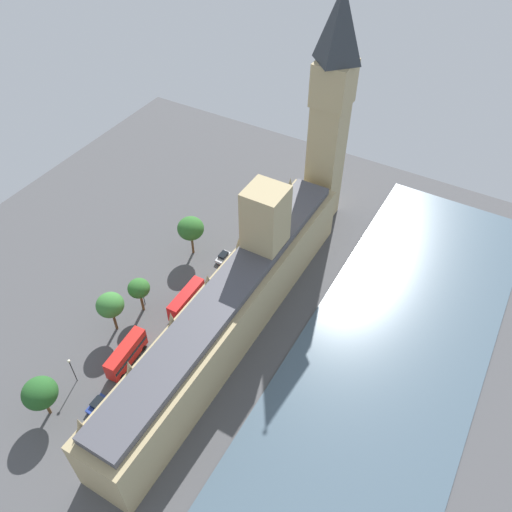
{
  "coord_description": "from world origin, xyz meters",
  "views": [
    {
      "loc": [
        -39.27,
        54.74,
        86.82
      ],
      "look_at": [
        1.0,
        -15.45,
        7.59
      ],
      "focal_mm": 36.62,
      "sensor_mm": 36.0,
      "label": 1
    }
  ],
  "objects_px": {
    "clock_tower": "(331,111)",
    "double_decker_bus_under_trees": "(126,354)",
    "car_silver_near_tower": "(223,257)",
    "car_blue_opposite_hall": "(97,404)",
    "plane_tree_by_river_gate": "(139,288)",
    "plane_tree_leading": "(191,228)",
    "parliament_building": "(235,302)",
    "street_lamp_slot_10": "(142,290)",
    "double_decker_bus_midblock": "(186,300)",
    "pedestrian_kerbside": "(160,366)",
    "plane_tree_trailing": "(40,393)",
    "plane_tree_far_end": "(110,305)",
    "car_dark_green_corner": "(257,228)",
    "street_lamp_slot_11": "(71,367)"
  },
  "relations": [
    {
      "from": "plane_tree_trailing",
      "to": "plane_tree_far_end",
      "type": "bearing_deg",
      "value": -84.12
    },
    {
      "from": "pedestrian_kerbside",
      "to": "street_lamp_slot_10",
      "type": "bearing_deg",
      "value": -9.33
    },
    {
      "from": "clock_tower",
      "to": "car_silver_near_tower",
      "type": "relative_size",
      "value": 13.47
    },
    {
      "from": "pedestrian_kerbside",
      "to": "double_decker_bus_midblock",
      "type": "bearing_deg",
      "value": -41.84
    },
    {
      "from": "clock_tower",
      "to": "plane_tree_far_end",
      "type": "height_order",
      "value": "clock_tower"
    },
    {
      "from": "pedestrian_kerbside",
      "to": "street_lamp_slot_11",
      "type": "relative_size",
      "value": 0.23
    },
    {
      "from": "car_dark_green_corner",
      "to": "car_silver_near_tower",
      "type": "bearing_deg",
      "value": 79.0
    },
    {
      "from": "car_dark_green_corner",
      "to": "plane_tree_far_end",
      "type": "height_order",
      "value": "plane_tree_far_end"
    },
    {
      "from": "double_decker_bus_under_trees",
      "to": "plane_tree_trailing",
      "type": "distance_m",
      "value": 17.01
    },
    {
      "from": "double_decker_bus_under_trees",
      "to": "car_silver_near_tower",
      "type": "bearing_deg",
      "value": -96.09
    },
    {
      "from": "plane_tree_far_end",
      "to": "plane_tree_by_river_gate",
      "type": "bearing_deg",
      "value": -102.98
    },
    {
      "from": "car_silver_near_tower",
      "to": "double_decker_bus_midblock",
      "type": "xyz_separation_m",
      "value": [
        -1.27,
        16.35,
        1.75
      ]
    },
    {
      "from": "clock_tower",
      "to": "street_lamp_slot_11",
      "type": "distance_m",
      "value": 75.33
    },
    {
      "from": "clock_tower",
      "to": "plane_tree_leading",
      "type": "xyz_separation_m",
      "value": [
        20.04,
        28.37,
        -21.66
      ]
    },
    {
      "from": "car_dark_green_corner",
      "to": "double_decker_bus_under_trees",
      "type": "relative_size",
      "value": 0.46
    },
    {
      "from": "parliament_building",
      "to": "clock_tower",
      "type": "height_order",
      "value": "clock_tower"
    },
    {
      "from": "clock_tower",
      "to": "double_decker_bus_under_trees",
      "type": "height_order",
      "value": "clock_tower"
    },
    {
      "from": "plane_tree_far_end",
      "to": "plane_tree_by_river_gate",
      "type": "height_order",
      "value": "plane_tree_far_end"
    },
    {
      "from": "car_dark_green_corner",
      "to": "plane_tree_by_river_gate",
      "type": "height_order",
      "value": "plane_tree_by_river_gate"
    },
    {
      "from": "car_silver_near_tower",
      "to": "plane_tree_by_river_gate",
      "type": "bearing_deg",
      "value": 72.54
    },
    {
      "from": "parliament_building",
      "to": "street_lamp_slot_10",
      "type": "distance_m",
      "value": 21.08
    },
    {
      "from": "clock_tower",
      "to": "pedestrian_kerbside",
      "type": "xyz_separation_m",
      "value": [
        6.9,
        58.44,
        -28.59
      ]
    },
    {
      "from": "car_silver_near_tower",
      "to": "parliament_building",
      "type": "bearing_deg",
      "value": 129.63
    },
    {
      "from": "plane_tree_trailing",
      "to": "plane_tree_leading",
      "type": "height_order",
      "value": "plane_tree_leading"
    },
    {
      "from": "clock_tower",
      "to": "pedestrian_kerbside",
      "type": "distance_m",
      "value": 65.42
    },
    {
      "from": "car_blue_opposite_hall",
      "to": "plane_tree_by_river_gate",
      "type": "relative_size",
      "value": 0.49
    },
    {
      "from": "plane_tree_by_river_gate",
      "to": "double_decker_bus_under_trees",
      "type": "bearing_deg",
      "value": 115.71
    },
    {
      "from": "car_silver_near_tower",
      "to": "double_decker_bus_under_trees",
      "type": "height_order",
      "value": "double_decker_bus_under_trees"
    },
    {
      "from": "street_lamp_slot_10",
      "to": "pedestrian_kerbside",
      "type": "bearing_deg",
      "value": 138.52
    },
    {
      "from": "car_blue_opposite_hall",
      "to": "double_decker_bus_under_trees",
      "type": "bearing_deg",
      "value": -81.39
    },
    {
      "from": "pedestrian_kerbside",
      "to": "plane_tree_far_end",
      "type": "distance_m",
      "value": 15.8
    },
    {
      "from": "car_dark_green_corner",
      "to": "double_decker_bus_midblock",
      "type": "bearing_deg",
      "value": 85.71
    },
    {
      "from": "plane_tree_by_river_gate",
      "to": "clock_tower",
      "type": "bearing_deg",
      "value": -111.66
    },
    {
      "from": "car_dark_green_corner",
      "to": "plane_tree_far_end",
      "type": "bearing_deg",
      "value": 73.04
    },
    {
      "from": "car_silver_near_tower",
      "to": "plane_tree_leading",
      "type": "xyz_separation_m",
      "value": [
        7.51,
        1.5,
        6.73
      ]
    },
    {
      "from": "car_dark_green_corner",
      "to": "plane_tree_leading",
      "type": "height_order",
      "value": "plane_tree_leading"
    },
    {
      "from": "car_dark_green_corner",
      "to": "car_silver_near_tower",
      "type": "height_order",
      "value": "same"
    },
    {
      "from": "car_blue_opposite_hall",
      "to": "plane_tree_by_river_gate",
      "type": "xyz_separation_m",
      "value": [
        7.32,
        -22.49,
        5.86
      ]
    },
    {
      "from": "double_decker_bus_midblock",
      "to": "plane_tree_leading",
      "type": "bearing_deg",
      "value": -60.39
    },
    {
      "from": "parliament_building",
      "to": "car_dark_green_corner",
      "type": "relative_size",
      "value": 15.89
    },
    {
      "from": "double_decker_bus_under_trees",
      "to": "plane_tree_by_river_gate",
      "type": "relative_size",
      "value": 1.21
    },
    {
      "from": "car_silver_near_tower",
      "to": "double_decker_bus_under_trees",
      "type": "bearing_deg",
      "value": 88.27
    },
    {
      "from": "clock_tower",
      "to": "car_silver_near_tower",
      "type": "xyz_separation_m",
      "value": [
        12.53,
        26.87,
        -28.39
      ]
    },
    {
      "from": "pedestrian_kerbside",
      "to": "plane_tree_leading",
      "type": "relative_size",
      "value": 0.15
    },
    {
      "from": "pedestrian_kerbside",
      "to": "car_blue_opposite_hall",
      "type": "bearing_deg",
      "value": 100.29
    },
    {
      "from": "double_decker_bus_under_trees",
      "to": "pedestrian_kerbside",
      "type": "height_order",
      "value": "double_decker_bus_under_trees"
    },
    {
      "from": "car_dark_green_corner",
      "to": "double_decker_bus_midblock",
      "type": "distance_m",
      "value": 29.35
    },
    {
      "from": "double_decker_bus_midblock",
      "to": "double_decker_bus_under_trees",
      "type": "height_order",
      "value": "same"
    },
    {
      "from": "pedestrian_kerbside",
      "to": "plane_tree_trailing",
      "type": "distance_m",
      "value": 21.94
    },
    {
      "from": "plane_tree_far_end",
      "to": "street_lamp_slot_10",
      "type": "height_order",
      "value": "plane_tree_far_end"
    }
  ]
}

